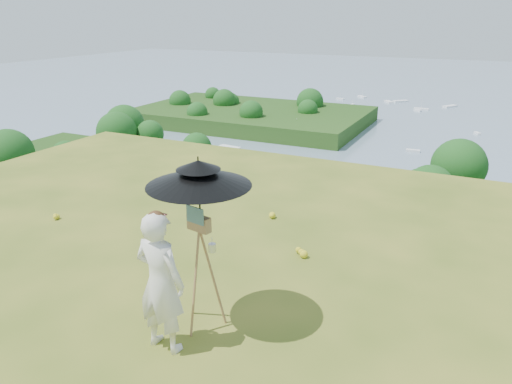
% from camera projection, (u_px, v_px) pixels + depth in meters
% --- Properties ---
extents(ground, '(14.00, 14.00, 0.00)m').
position_uv_depth(ground, '(142.00, 264.00, 7.90)').
color(ground, '#4B631C').
rests_on(ground, ground).
extents(forest_slope, '(140.00, 56.00, 22.00)m').
position_uv_depth(forest_slope, '(398.00, 378.00, 47.36)').
color(forest_slope, '#15390F').
rests_on(forest_slope, bay_water).
extents(shoreline_tier, '(170.00, 28.00, 8.00)m').
position_uv_depth(shoreline_tier, '(440.00, 264.00, 83.58)').
color(shoreline_tier, slate).
rests_on(shoreline_tier, bay_water).
extents(bay_water, '(700.00, 700.00, 0.00)m').
position_uv_depth(bay_water, '(486.00, 102.00, 222.52)').
color(bay_water, '#728DA3').
rests_on(bay_water, ground).
extents(peninsula, '(90.00, 60.00, 12.00)m').
position_uv_depth(peninsula, '(252.00, 109.00, 179.72)').
color(peninsula, '#15390F').
rests_on(peninsula, bay_water).
extents(slope_trees, '(110.00, 50.00, 6.00)m').
position_uv_depth(slope_trees, '(413.00, 245.00, 42.61)').
color(slope_trees, '#185019').
rests_on(slope_trees, forest_slope).
extents(harbor_town, '(110.00, 22.00, 5.00)m').
position_uv_depth(harbor_town, '(445.00, 229.00, 81.38)').
color(harbor_town, silver).
rests_on(harbor_town, shoreline_tier).
extents(moored_boats, '(140.00, 140.00, 0.70)m').
position_uv_depth(moored_boats, '(433.00, 136.00, 160.69)').
color(moored_boats, white).
rests_on(moored_boats, bay_water).
extents(wildflowers, '(10.00, 10.50, 0.12)m').
position_uv_depth(wildflowers, '(152.00, 254.00, 8.09)').
color(wildflowers, yellow).
rests_on(wildflowers, ground).
extents(painter, '(0.66, 0.45, 1.74)m').
position_uv_depth(painter, '(160.00, 282.00, 5.67)').
color(painter, white).
rests_on(painter, ground).
extents(field_easel, '(0.73, 0.73, 1.63)m').
position_uv_depth(field_easel, '(201.00, 267.00, 6.11)').
color(field_easel, '#A56C45').
rests_on(field_easel, ground).
extents(sun_umbrella, '(1.30, 1.30, 0.88)m').
position_uv_depth(sun_umbrella, '(199.00, 193.00, 5.81)').
color(sun_umbrella, black).
rests_on(sun_umbrella, field_easel).
extents(painter_cap, '(0.22, 0.26, 0.10)m').
position_uv_depth(painter_cap, '(155.00, 216.00, 5.39)').
color(painter_cap, '#E07E7B').
rests_on(painter_cap, painter).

